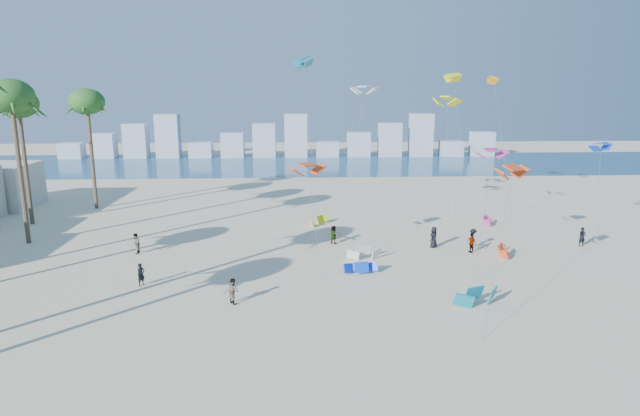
{
  "coord_description": "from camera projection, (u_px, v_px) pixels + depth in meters",
  "views": [
    {
      "loc": [
        1.08,
        -24.32,
        13.63
      ],
      "look_at": [
        3.0,
        16.0,
        4.5
      ],
      "focal_mm": 30.28,
      "sensor_mm": 36.0,
      "label": 1
    }
  ],
  "objects": [
    {
      "name": "ground",
      "position": [
        275.0,
        369.0,
        26.65
      ],
      "size": [
        220.0,
        220.0,
        0.0
      ],
      "primitive_type": "plane",
      "color": "beige",
      "rests_on": "ground"
    },
    {
      "name": "kitesurfer_near",
      "position": [
        141.0,
        274.0,
        37.62
      ],
      "size": [
        0.67,
        0.7,
        1.61
      ],
      "primitive_type": "imported",
      "rotation": [
        0.0,
        0.0,
        0.89
      ],
      "color": "black",
      "rests_on": "ground"
    },
    {
      "name": "kitesurfer_mid",
      "position": [
        233.0,
        291.0,
        34.53
      ],
      "size": [
        1.0,
        1.03,
        1.67
      ],
      "primitive_type": "imported",
      "rotation": [
        0.0,
        0.0,
        2.24
      ],
      "color": "gray",
      "rests_on": "ground"
    },
    {
      "name": "distant_skyline",
      "position": [
        283.0,
        141.0,
        105.8
      ],
      "size": [
        85.0,
        3.0,
        8.4
      ],
      "color": "#9EADBF",
      "rests_on": "ground"
    },
    {
      "name": "flying_kites",
      "position": [
        448.0,
        111.0,
        47.08
      ],
      "size": [
        29.91,
        33.72,
        16.43
      ],
      "color": "#E24416",
      "rests_on": "ground"
    },
    {
      "name": "ocean",
      "position": [
        289.0,
        164.0,
        96.79
      ],
      "size": [
        220.0,
        220.0,
        0.0
      ],
      "primitive_type": "plane",
      "color": "navy",
      "rests_on": "ground"
    },
    {
      "name": "grounded_kites",
      "position": [
        412.0,
        254.0,
        43.38
      ],
      "size": [
        19.03,
        23.0,
        1.06
      ],
      "color": "silver",
      "rests_on": "ground"
    },
    {
      "name": "kitesurfers_far",
      "position": [
        385.0,
        239.0,
        46.26
      ],
      "size": [
        38.83,
        4.32,
        1.83
      ],
      "color": "black",
      "rests_on": "ground"
    }
  ]
}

